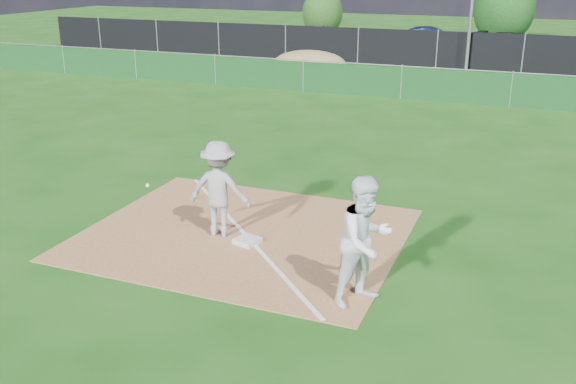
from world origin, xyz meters
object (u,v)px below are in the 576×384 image
object	(u,v)px
first_base	(247,241)
runner	(366,241)
play_at_first	(219,189)
car_right	(515,45)
tree_mid	(504,9)
tree_left	(322,13)
car_mid	(432,40)
car_left	(325,36)

from	to	relation	value
first_base	runner	size ratio (longest dim) A/B	0.20
play_at_first	runner	size ratio (longest dim) A/B	1.17
play_at_first	car_right	world-z (taller)	play_at_first
car_right	tree_mid	distance (m)	5.03
car_right	tree_left	xyz separation A→B (m)	(-12.77, 4.77, 1.01)
runner	car_right	world-z (taller)	runner
first_base	tree_left	size ratio (longest dim) A/B	0.13
car_right	tree_mid	size ratio (longest dim) A/B	1.03
runner	car_right	xyz separation A→B (m)	(0.48, 29.14, -0.37)
runner	car_mid	xyz separation A→B (m)	(-4.04, 29.11, -0.31)
car_left	car_mid	size ratio (longest dim) A/B	0.99
car_right	tree_mid	bearing A→B (deg)	31.49
play_at_first	car_right	xyz separation A→B (m)	(3.73, 27.68, -0.29)
runner	car_right	distance (m)	29.15
car_left	tree_mid	size ratio (longest dim) A/B	0.99
play_at_first	car_right	bearing A→B (deg)	82.33
car_left	tree_mid	bearing A→B (deg)	-88.21
play_at_first	car_mid	size ratio (longest dim) A/B	0.56
tree_left	runner	bearing A→B (deg)	-70.08
play_at_first	car_left	size ratio (longest dim) A/B	0.56
runner	car_mid	world-z (taller)	runner
car_left	car_mid	distance (m)	6.39
first_base	car_right	bearing A→B (deg)	83.70
first_base	car_left	distance (m)	28.76
car_left	runner	bearing A→B (deg)	175.38
car_mid	tree_mid	xyz separation A→B (m)	(3.47, 4.69, 1.50)
runner	tree_mid	bearing A→B (deg)	33.93
play_at_first	car_mid	bearing A→B (deg)	91.63
runner	car_left	distance (m)	30.77
runner	tree_mid	size ratio (longest dim) A/B	0.47
first_base	tree_mid	world-z (taller)	tree_mid
first_base	car_left	xyz separation A→B (m)	(-7.83, 27.67, 0.67)
car_right	play_at_first	bearing A→B (deg)	-168.85
play_at_first	tree_left	xyz separation A→B (m)	(-9.04, 32.45, 0.72)
first_base	play_at_first	world-z (taller)	play_at_first
car_left	car_mid	bearing A→B (deg)	-112.98
first_base	car_right	world-z (taller)	car_right
runner	tree_left	distance (m)	36.08
first_base	tree_mid	distance (m)	32.66
play_at_first	tree_mid	distance (m)	32.48
runner	car_right	bearing A→B (deg)	32.02
car_right	tree_left	distance (m)	13.67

